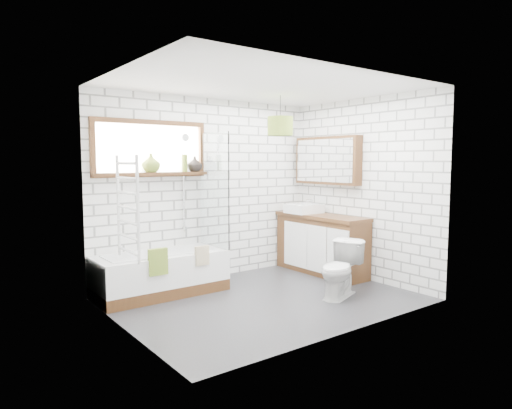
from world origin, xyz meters
TOP-DOWN VIEW (x-y plane):
  - floor at (0.00, 0.00)m, footprint 3.40×2.60m
  - ceiling at (0.00, 0.00)m, footprint 3.40×2.60m
  - wall_back at (0.00, 1.30)m, footprint 3.40×0.01m
  - wall_front at (0.00, -1.30)m, footprint 3.40×0.01m
  - wall_left at (-1.70, 0.00)m, footprint 0.01×2.60m
  - wall_right at (1.70, 0.00)m, footprint 0.01×2.60m
  - window at (-0.85, 1.26)m, footprint 1.52×0.16m
  - towel_radiator at (-1.66, 0.00)m, footprint 0.06×0.52m
  - mirror_cabinet at (1.62, 0.60)m, footprint 0.16×1.20m
  - shower_riser at (-0.40, 1.26)m, footprint 0.02×0.02m
  - bathtub at (-0.90, 0.95)m, footprint 1.59×0.70m
  - shower_screen at (-0.12, 0.95)m, footprint 0.02×0.72m
  - towel_green at (-1.09, 0.60)m, footprint 0.22×0.06m
  - towel_beige at (-0.51, 0.60)m, footprint 0.18×0.05m
  - vanity at (1.46, 0.53)m, footprint 0.49×1.51m
  - basin at (1.40, 0.85)m, footprint 0.47×0.41m
  - tap at (1.56, 0.85)m, footprint 0.03×0.03m
  - toilet at (0.79, -0.46)m, footprint 0.58×0.75m
  - vase_olive at (-0.87, 1.23)m, footprint 0.24×0.24m
  - vase_dark at (-0.25, 1.23)m, footprint 0.22×0.22m
  - bottle at (-0.40, 1.23)m, footprint 0.08×0.08m
  - pendant at (0.62, 0.49)m, footprint 0.33×0.33m

SIDE VIEW (x-z plane):
  - floor at x=0.00m, z-range -0.01..0.00m
  - bathtub at x=-0.90m, z-range 0.00..0.51m
  - toilet at x=0.79m, z-range 0.00..0.68m
  - vanity at x=1.46m, z-range 0.00..0.86m
  - towel_green at x=-1.09m, z-range 0.34..0.65m
  - towel_beige at x=-0.51m, z-range 0.37..0.61m
  - basin at x=1.40m, z-range 0.86..1.00m
  - tap at x=1.56m, z-range 0.91..1.06m
  - towel_radiator at x=-1.66m, z-range 0.70..1.70m
  - wall_back at x=0.00m, z-range 0.00..2.50m
  - wall_front at x=0.00m, z-range 0.00..2.50m
  - wall_left at x=-1.70m, z-range 0.00..2.50m
  - wall_right at x=1.70m, z-range 0.00..2.50m
  - shower_screen at x=-0.12m, z-range 0.51..2.01m
  - shower_riser at x=-0.40m, z-range 0.70..2.00m
  - vase_dark at x=-0.25m, z-range 1.48..1.69m
  - bottle at x=-0.40m, z-range 1.48..1.71m
  - vase_olive at x=-0.87m, z-range 1.48..1.72m
  - mirror_cabinet at x=1.62m, z-range 1.30..2.00m
  - window at x=-0.85m, z-range 1.46..2.14m
  - pendant at x=0.62m, z-range 1.98..2.22m
  - ceiling at x=0.00m, z-range 2.50..2.51m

